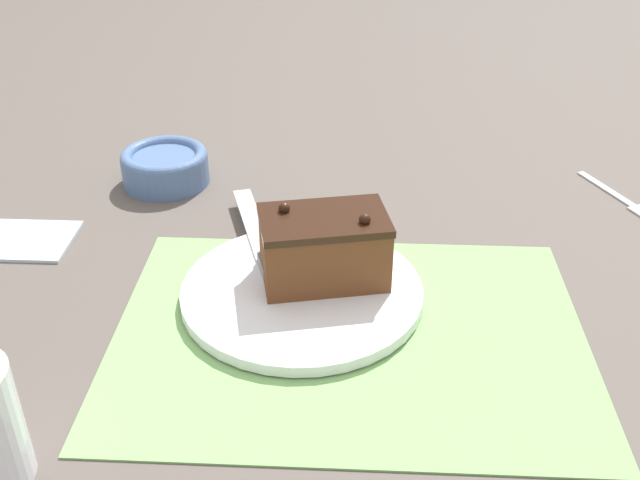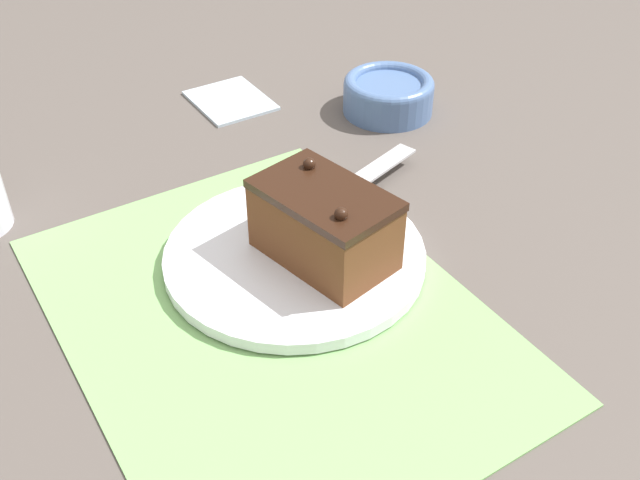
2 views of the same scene
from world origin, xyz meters
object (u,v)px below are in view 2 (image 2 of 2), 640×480
chocolate_cake (324,224)px  cake_plate (295,255)px  serving_knife (314,208)px  small_bowl (388,94)px

chocolate_cake → cake_plate: bearing=41.7°
serving_knife → small_bowl: size_ratio=2.09×
cake_plate → small_bowl: small_bowl is taller
serving_knife → small_bowl: (0.16, -0.21, 0.00)m
serving_knife → small_bowl: small_bowl is taller
cake_plate → chocolate_cake: (-0.02, -0.02, 0.04)m
chocolate_cake → small_bowl: 0.33m
cake_plate → chocolate_cake: 0.05m
serving_knife → small_bowl: 0.26m
small_bowl → chocolate_cake: bearing=133.0°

